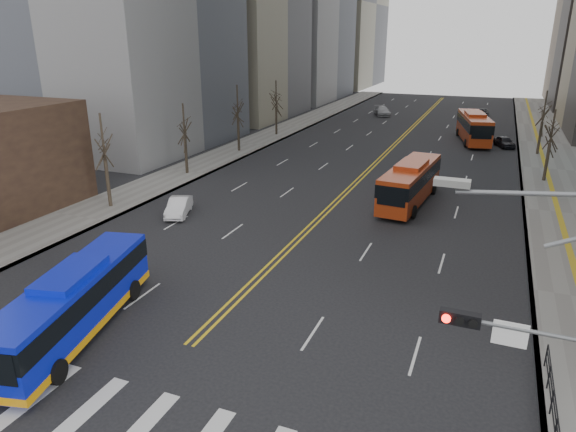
# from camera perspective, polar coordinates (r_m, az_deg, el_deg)

# --- Properties ---
(ground) EXTENTS (220.00, 220.00, 0.00)m
(ground) POSITION_cam_1_polar(r_m,az_deg,el_deg) (20.41, -19.02, -20.74)
(ground) COLOR black
(sidewalk_right) EXTENTS (7.00, 130.00, 0.15)m
(sidewalk_right) POSITION_cam_1_polar(r_m,az_deg,el_deg) (57.97, 27.71, 4.55)
(sidewalk_right) COLOR slate
(sidewalk_right) RESTS_ON ground
(sidewalk_left) EXTENTS (5.00, 130.00, 0.15)m
(sidewalk_left) POSITION_cam_1_polar(r_m,az_deg,el_deg) (63.95, -4.21, 7.97)
(sidewalk_left) COLOR slate
(sidewalk_left) RESTS_ON ground
(crosswalk) EXTENTS (26.70, 4.00, 0.01)m
(crosswalk) POSITION_cam_1_polar(r_m,az_deg,el_deg) (20.41, -19.02, -20.73)
(crosswalk) COLOR silver
(crosswalk) RESTS_ON ground
(centerline) EXTENTS (0.55, 100.00, 0.01)m
(centerline) POSITION_cam_1_polar(r_m,az_deg,el_deg) (68.36, 12.29, 8.27)
(centerline) COLOR gold
(centerline) RESTS_ON ground
(signal_mast) EXTENTS (5.37, 0.37, 9.39)m
(signal_mast) POSITION_cam_1_polar(r_m,az_deg,el_deg) (15.63, 28.72, -13.92)
(signal_mast) COLOR gray
(signal_mast) RESTS_ON ground
(pedestrian_railing) EXTENTS (0.06, 6.06, 1.02)m
(pedestrian_railing) POSITION_cam_1_polar(r_m,az_deg,el_deg) (21.20, 27.34, -17.53)
(pedestrian_railing) COLOR black
(pedestrian_railing) RESTS_ON sidewalk_right
(street_trees) EXTENTS (35.20, 47.20, 7.60)m
(street_trees) POSITION_cam_1_polar(r_m,az_deg,el_deg) (49.95, 0.09, 10.35)
(street_trees) COLOR #32291E
(street_trees) RESTS_ON ground
(blue_bus) EXTENTS (4.69, 10.92, 3.14)m
(blue_bus) POSITION_cam_1_polar(r_m,az_deg,el_deg) (25.01, -22.65, -8.71)
(blue_bus) COLOR #0C1ABD
(blue_bus) RESTS_ON ground
(red_bus_near) EXTENTS (3.41, 10.82, 3.39)m
(red_bus_near) POSITION_cam_1_polar(r_m,az_deg,el_deg) (41.91, 13.45, 3.84)
(red_bus_near) COLOR #A43211
(red_bus_near) RESTS_ON ground
(red_bus_far) EXTENTS (4.99, 11.95, 3.68)m
(red_bus_far) POSITION_cam_1_polar(r_m,az_deg,el_deg) (69.31, 19.95, 9.42)
(red_bus_far) COLOR #A43211
(red_bus_far) RESTS_ON ground
(car_white) EXTENTS (2.71, 4.20, 1.31)m
(car_white) POSITION_cam_1_polar(r_m,az_deg,el_deg) (39.32, -12.04, 1.03)
(car_white) COLOR silver
(car_white) RESTS_ON ground
(car_dark_mid) EXTENTS (2.87, 4.13, 1.31)m
(car_dark_mid) POSITION_cam_1_polar(r_m,az_deg,el_deg) (67.50, 22.92, 7.60)
(car_dark_mid) COLOR black
(car_dark_mid) RESTS_ON ground
(car_silver) EXTENTS (3.99, 5.58, 1.50)m
(car_silver) POSITION_cam_1_polar(r_m,az_deg,el_deg) (88.82, 10.42, 11.40)
(car_silver) COLOR #97979C
(car_silver) RESTS_ON ground
(car_dark_far) EXTENTS (2.11, 4.32, 1.18)m
(car_dark_far) POSITION_cam_1_polar(r_m,az_deg,el_deg) (92.52, 20.77, 10.69)
(car_dark_far) COLOR black
(car_dark_far) RESTS_ON ground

